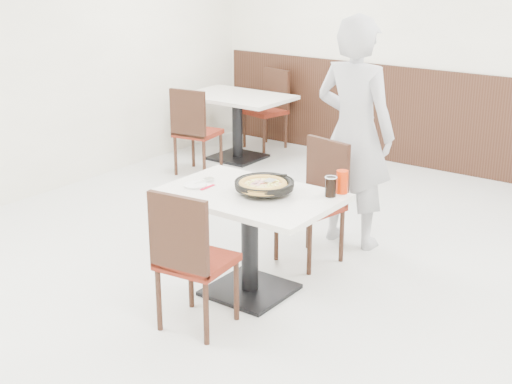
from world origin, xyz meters
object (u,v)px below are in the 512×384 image
Objects in this scene: side_plate at (195,185)px; red_cup at (342,182)px; diner_person at (354,133)px; main_table at (250,243)px; chair_near at (197,258)px; bg_chair_left_near at (198,131)px; chair_far at (310,204)px; pizza_pan at (264,187)px; pizza at (263,187)px; bg_chair_left_far at (265,110)px; cola_glass at (331,187)px; bg_table_left at (237,127)px.

red_cup is (0.90, 0.48, 0.07)m from side_plate.
red_cup is 0.09× the size of diner_person.
red_cup reaches higher than main_table.
chair_near is 3.35m from bg_chair_left_near.
red_cup is (0.46, -0.34, 0.35)m from chair_far.
diner_person reaches higher than chair_far.
diner_person reaches higher than chair_near.
chair_near and chair_far have the same top height.
chair_far is 2.55m from bg_chair_left_near.
diner_person is (0.04, 1.18, 0.14)m from pizza_pan.
pizza is 1.23m from diner_person.
bg_chair_left_far is at bearing 82.04° from bg_chair_left_near.
cola_glass is at bearing 27.70° from pizza_pan.
pizza is 0.35× the size of bg_chair_left_near.
main_table is at bearing -51.05° from bg_table_left.
side_plate is (-0.49, -0.13, -0.05)m from pizza.
red_cup is 0.17× the size of bg_chair_left_far.
pizza is 3.52m from bg_table_left.
cola_glass is at bearing 144.27° from bg_chair_left_far.
pizza_pan is 0.21× the size of diner_person.
diner_person is (0.03, 1.22, 0.13)m from pizza.
pizza_pan is 0.04m from pizza.
main_table is 7.50× the size of red_cup.
diner_person is (0.52, 1.35, 0.18)m from side_plate.
diner_person is at bearing -32.15° from bg_table_left.
chair_near reaches higher than pizza_pan.
red_cup is 0.13× the size of bg_table_left.
pizza is 0.35× the size of bg_chair_left_far.
chair_far is 2.82× the size of pizza.
bg_chair_left_near is (-2.16, 1.97, 0.10)m from main_table.
pizza is at bearing 106.04° from chair_far.
pizza_pan is at bearing 109.77° from pizza.
diner_person is at bearing -86.14° from chair_far.
bg_chair_left_far is at bearing 131.68° from cola_glass.
main_table is 0.70m from cola_glass.
bg_table_left is (-1.77, 2.79, -0.38)m from side_plate.
main_table is at bearing 136.43° from bg_chair_left_far.
chair_far is (0.04, 1.28, 0.00)m from chair_near.
pizza_pan is 1.18× the size of pizza.
red_cup is at bearing 40.26° from pizza.
chair_near is 0.51× the size of diner_person.
bg_table_left is (-2.16, 2.68, 0.00)m from main_table.
pizza is (0.10, 0.02, 0.44)m from main_table.
red_cup is 3.97m from bg_chair_left_far.
pizza is 0.54m from red_cup.
bg_table_left is 1.26× the size of bg_chair_left_far.
diner_person is at bearing 79.78° from chair_near.
bg_chair_left_far is (-2.24, 2.55, 0.00)m from chair_far.
pizza_pan is 3.94m from bg_chair_left_far.
chair_far is 0.71m from cola_glass.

